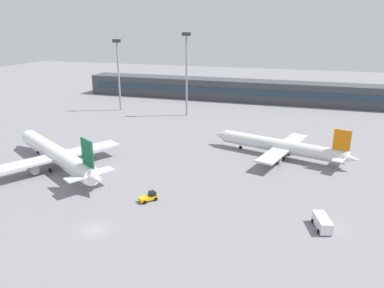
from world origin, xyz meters
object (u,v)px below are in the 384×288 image
service_van_white (322,222)px  floodlight_tower_east (118,70)px  airplane_mid (279,146)px  baggage_tug_yellow (149,197)px  floodlight_tower_west (187,69)px  airplane_near (56,154)px

service_van_white → floodlight_tower_east: size_ratio=0.20×
airplane_mid → baggage_tug_yellow: airplane_mid is taller
airplane_mid → baggage_tug_yellow: 39.75m
floodlight_tower_west → baggage_tug_yellow: bearing=-77.9°
airplane_near → service_van_white: (60.27, -10.52, -2.22)m
airplane_near → baggage_tug_yellow: size_ratio=10.52×
service_van_white → airplane_near: bearing=170.1°
airplane_mid → floodlight_tower_east: size_ratio=1.39×
baggage_tug_yellow → floodlight_tower_west: floodlight_tower_west is taller
airplane_near → baggage_tug_yellow: (28.39, -9.77, -2.54)m
floodlight_tower_west → airplane_near: bearing=-103.2°
baggage_tug_yellow → floodlight_tower_east: 82.27m
floodlight_tower_west → floodlight_tower_east: bearing=179.1°
baggage_tug_yellow → service_van_white: (31.88, -0.76, 0.31)m
airplane_near → service_van_white: size_ratio=7.12×
airplane_near → service_van_white: bearing=-9.9°
airplane_mid → floodlight_tower_east: bearing=150.9°
airplane_near → floodlight_tower_east: (-14.06, 59.12, 12.31)m
airplane_mid → floodlight_tower_east: (-64.49, 35.87, 12.75)m
airplane_mid → service_van_white: 35.22m
baggage_tug_yellow → service_van_white: 31.89m
airplane_mid → floodlight_tower_east: floodlight_tower_east is taller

